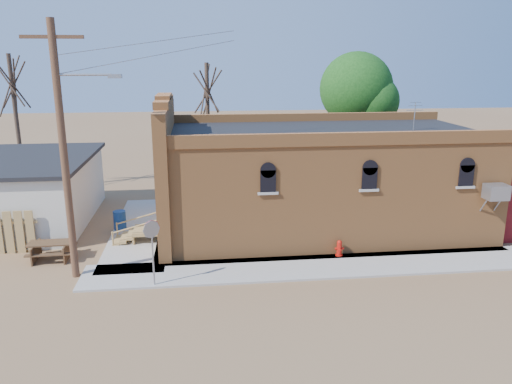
{
  "coord_description": "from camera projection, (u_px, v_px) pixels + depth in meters",
  "views": [
    {
      "loc": [
        -3.61,
        -16.31,
        7.73
      ],
      "look_at": [
        -1.3,
        3.38,
        2.4
      ],
      "focal_mm": 35.0,
      "sensor_mm": 36.0,
      "label": 1
    }
  ],
  "objects": [
    {
      "name": "ground",
      "position": [
        302.0,
        279.0,
        18.06
      ],
      "size": [
        120.0,
        120.0,
        0.0
      ],
      "primitive_type": "plane",
      "color": "brown",
      "rests_on": "ground"
    },
    {
      "name": "sidewalk_south",
      "position": [
        336.0,
        266.0,
        19.08
      ],
      "size": [
        19.0,
        2.2,
        0.08
      ],
      "primitive_type": "cube",
      "color": "#9E9991",
      "rests_on": "ground"
    },
    {
      "name": "sidewalk_west",
      "position": [
        142.0,
        230.0,
        23.09
      ],
      "size": [
        2.6,
        10.0,
        0.08
      ],
      "primitive_type": "cube",
      "color": "#9E9991",
      "rests_on": "ground"
    },
    {
      "name": "brick_bar",
      "position": [
        314.0,
        180.0,
        22.9
      ],
      "size": [
        16.4,
        7.97,
        6.3
      ],
      "color": "#C1753B",
      "rests_on": "ground"
    },
    {
      "name": "utility_pole",
      "position": [
        65.0,
        148.0,
        17.05
      ],
      "size": [
        3.12,
        0.26,
        9.0
      ],
      "color": "#4D2D1F",
      "rests_on": "ground"
    },
    {
      "name": "tree_bare_near",
      "position": [
        207.0,
        90.0,
        28.64
      ],
      "size": [
        2.8,
        2.8,
        7.65
      ],
      "color": "#473329",
      "rests_on": "ground"
    },
    {
      "name": "tree_bare_far",
      "position": [
        12.0,
        83.0,
        28.26
      ],
      "size": [
        2.8,
        2.8,
        8.16
      ],
      "color": "#473329",
      "rests_on": "ground"
    },
    {
      "name": "tree_leafy",
      "position": [
        356.0,
        89.0,
        30.14
      ],
      "size": [
        4.4,
        4.4,
        8.15
      ],
      "color": "#473329",
      "rests_on": "ground"
    },
    {
      "name": "fire_hydrant",
      "position": [
        339.0,
        248.0,
        19.89
      ],
      "size": [
        0.37,
        0.34,
        0.65
      ],
      "rotation": [
        0.0,
        0.0,
        -0.12
      ],
      "color": "#B1120A",
      "rests_on": "sidewalk_south"
    },
    {
      "name": "stop_sign",
      "position": [
        152.0,
        235.0,
        16.97
      ],
      "size": [
        0.55,
        0.42,
        2.36
      ],
      "rotation": [
        0.0,
        0.0,
        0.19
      ],
      "color": "gray",
      "rests_on": "sidewalk_south"
    },
    {
      "name": "trash_barrel",
      "position": [
        120.0,
        220.0,
        22.95
      ],
      "size": [
        0.74,
        0.74,
        0.87
      ],
      "primitive_type": "cylinder",
      "rotation": [
        0.0,
        0.0,
        0.38
      ],
      "color": "navy",
      "rests_on": "sidewalk_west"
    },
    {
      "name": "picnic_table",
      "position": [
        51.0,
        248.0,
        19.71
      ],
      "size": [
        1.75,
        1.37,
        0.72
      ],
      "rotation": [
        0.0,
        0.0,
        0.02
      ],
      "color": "#4D341F",
      "rests_on": "ground"
    }
  ]
}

